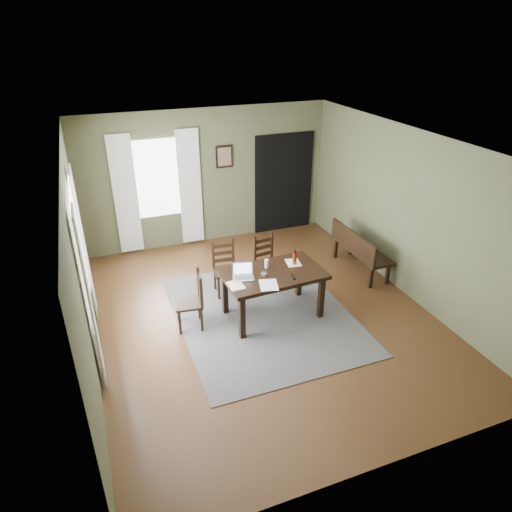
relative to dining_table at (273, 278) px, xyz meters
name	(u,v)px	position (x,y,z in m)	size (l,w,h in m)	color
ground	(263,315)	(-0.14, 0.05, -0.68)	(5.00, 6.00, 0.01)	#492C16
room_shell	(264,208)	(-0.14, 0.05, 1.13)	(5.02, 6.02, 2.71)	#4F5436
rug	(263,314)	(-0.14, 0.05, -0.67)	(2.60, 3.20, 0.01)	#474747
dining_table	(273,278)	(0.00, 0.00, 0.00)	(1.55, 0.98, 0.76)	black
chair_end	(192,301)	(-1.23, 0.15, -0.23)	(0.45, 0.45, 0.91)	black
chair_back_left	(225,268)	(-0.47, 0.93, -0.22)	(0.43, 0.43, 0.91)	black
chair_back_right	(267,262)	(0.28, 0.92, -0.24)	(0.43, 0.43, 0.88)	black
bench	(358,247)	(2.01, 0.77, -0.20)	(0.45, 1.41, 0.80)	black
laptop	(243,274)	(-0.47, 0.03, 0.15)	(0.35, 0.31, 0.21)	#B7B7BC
computer_mouse	(264,274)	(-0.15, -0.03, 0.11)	(0.06, 0.10, 0.03)	#3F3F42
tv_remote	(293,276)	(0.21, -0.23, 0.10)	(0.05, 0.17, 0.02)	black
drinking_glass	(267,264)	(-0.04, 0.17, 0.16)	(0.06, 0.06, 0.14)	silver
water_bottle	(295,258)	(0.41, 0.13, 0.20)	(0.07, 0.07, 0.23)	#AA320D
paper_a	(236,285)	(-0.65, -0.16, 0.10)	(0.21, 0.27, 0.00)	white
paper_d	(293,263)	(0.41, 0.17, 0.10)	(0.21, 0.27, 0.00)	white
paper_e	(269,285)	(-0.20, -0.32, 0.10)	(0.25, 0.33, 0.00)	white
window_left	(81,253)	(-2.61, 0.25, 0.78)	(0.01, 1.30, 1.70)	white
window_back	(157,179)	(-1.14, 3.02, 0.78)	(1.00, 0.01, 1.50)	white
curtain_left_near	(90,301)	(-2.58, -0.57, 0.53)	(0.03, 0.48, 2.30)	silver
curtain_left_far	(84,244)	(-2.58, 1.07, 0.53)	(0.03, 0.48, 2.30)	silver
curtain_back_left	(126,196)	(-1.76, 2.99, 0.53)	(0.44, 0.03, 2.30)	silver
curtain_back_right	(190,188)	(-0.52, 2.99, 0.53)	(0.44, 0.03, 2.30)	silver
framed_picture	(224,157)	(0.21, 3.02, 1.08)	(0.34, 0.03, 0.44)	black
doorway_back	(284,183)	(1.51, 3.02, 0.38)	(1.30, 0.03, 2.10)	black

